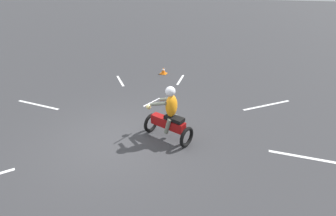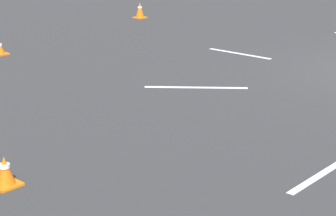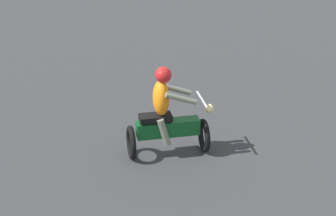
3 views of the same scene
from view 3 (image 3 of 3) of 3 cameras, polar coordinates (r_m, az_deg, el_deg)
motorcycle_rider_background at (r=11.24m, az=-0.17°, el=-0.82°), size 1.40×1.43×1.66m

